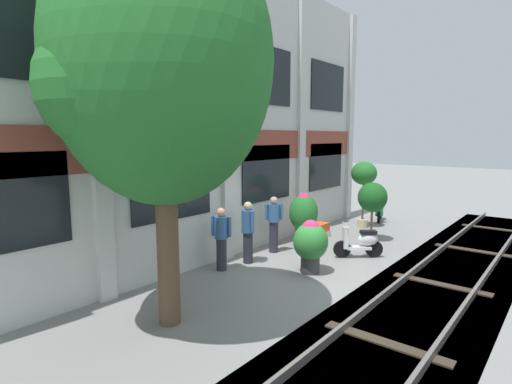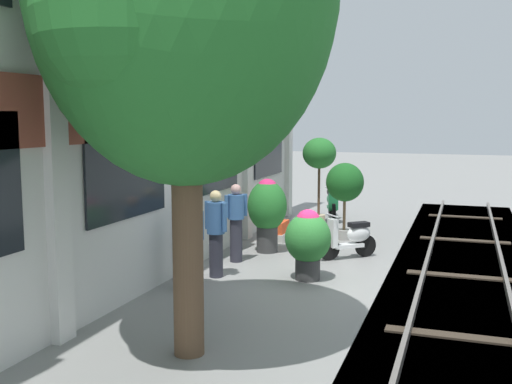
% 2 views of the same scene
% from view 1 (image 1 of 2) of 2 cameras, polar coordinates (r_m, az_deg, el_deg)
% --- Properties ---
extents(ground_plane, '(80.00, 80.00, 0.00)m').
position_cam_1_polar(ground_plane, '(9.84, 6.59, -12.05)').
color(ground_plane, gray).
extents(apartment_facade, '(14.93, 0.64, 8.06)m').
position_cam_1_polar(apartment_facade, '(10.97, -5.36, 11.33)').
color(apartment_facade, silver).
rests_on(apartment_facade, ground).
extents(rail_tracks, '(22.57, 2.80, 0.43)m').
position_cam_1_polar(rail_tracks, '(8.86, 22.18, -15.89)').
color(rail_tracks, '#423F3A').
rests_on(rail_tracks, ground).
extents(broadleaf_tree, '(3.91, 3.73, 7.01)m').
position_cam_1_polar(broadleaf_tree, '(7.13, -13.25, 16.83)').
color(broadleaf_tree, brown).
rests_on(broadleaf_tree, ground).
extents(potted_plant_tall_urn, '(0.93, 0.93, 1.90)m').
position_cam_1_polar(potted_plant_tall_urn, '(13.29, 16.30, -0.94)').
color(potted_plant_tall_urn, gray).
rests_on(potted_plant_tall_urn, ground).
extents(potted_plant_square_trough, '(0.71, 0.45, 0.48)m').
position_cam_1_polar(potted_plant_square_trough, '(13.57, 9.08, -5.49)').
color(potted_plant_square_trough, beige).
rests_on(potted_plant_square_trough, ground).
extents(potted_plant_stone_basin, '(0.86, 0.86, 1.33)m').
position_cam_1_polar(potted_plant_stone_basin, '(9.99, 7.79, -7.14)').
color(potted_plant_stone_basin, '#333333').
rests_on(potted_plant_stone_basin, ground).
extents(potted_plant_low_pan, '(0.92, 0.92, 2.45)m').
position_cam_1_polar(potted_plant_low_pan, '(15.10, 15.16, 2.18)').
color(potted_plant_low_pan, tan).
rests_on(potted_plant_low_pan, ground).
extents(potted_plant_ribbed_drum, '(0.88, 0.88, 1.66)m').
position_cam_1_polar(potted_plant_ribbed_drum, '(12.29, 6.79, -3.18)').
color(potted_plant_ribbed_drum, '#333333').
rests_on(potted_plant_ribbed_drum, ground).
extents(scooter_near_curb, '(0.98, 1.10, 0.98)m').
position_cam_1_polar(scooter_near_curb, '(11.56, 14.73, -6.95)').
color(scooter_near_curb, black).
rests_on(scooter_near_curb, ground).
extents(scooter_second_parked, '(1.34, 0.66, 0.98)m').
position_cam_1_polar(scooter_second_parked, '(16.75, 17.29, -2.46)').
color(scooter_second_parked, black).
rests_on(scooter_second_parked, ground).
extents(resident_by_doorway, '(0.34, 0.49, 1.60)m').
position_cam_1_polar(resident_by_doorway, '(10.10, -4.98, -6.42)').
color(resident_by_doorway, '#282833').
rests_on(resident_by_doorway, ground).
extents(resident_watching_tracks, '(0.34, 0.51, 1.66)m').
position_cam_1_polar(resident_watching_tracks, '(10.61, -1.16, -5.50)').
color(resident_watching_tracks, '#282833').
rests_on(resident_watching_tracks, ground).
extents(resident_near_plants, '(0.43, 0.37, 1.64)m').
position_cam_1_polar(resident_near_plants, '(11.62, 2.54, -4.38)').
color(resident_near_plants, '#282833').
rests_on(resident_near_plants, ground).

